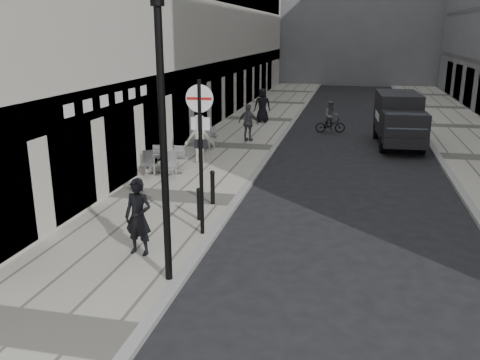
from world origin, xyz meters
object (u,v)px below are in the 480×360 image
object	(u,v)px
walking_man	(138,217)
cyclist	(331,120)
lamppost	(163,128)
sign_post	(200,138)
panel_van	(399,117)

from	to	relation	value
walking_man	cyclist	distance (m)	17.12
lamppost	cyclist	bearing A→B (deg)	82.16
lamppost	cyclist	size ratio (longest dim) A/B	3.45
sign_post	cyclist	world-z (taller)	sign_post
walking_man	lamppost	size ratio (longest dim) A/B	0.31
panel_van	cyclist	distance (m)	4.11
sign_post	cyclist	distance (m)	15.56
sign_post	cyclist	bearing A→B (deg)	78.09
sign_post	panel_van	size ratio (longest dim) A/B	0.76
panel_van	cyclist	size ratio (longest dim) A/B	3.09
cyclist	walking_man	bearing A→B (deg)	-112.52
cyclist	sign_post	bearing A→B (deg)	-109.82
walking_man	lamppost	bearing A→B (deg)	-37.76
sign_post	panel_van	bearing A→B (deg)	63.31
walking_man	lamppost	xyz separation A→B (m)	(1.10, -1.05, 2.29)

